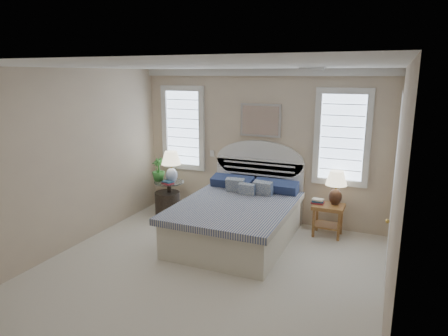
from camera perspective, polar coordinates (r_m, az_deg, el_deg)
floor at (r=5.41m, az=-3.73°, el=-15.60°), size 4.50×5.00×0.01m
ceiling at (r=4.74m, az=-4.24°, el=14.32°), size 4.50×5.00×0.01m
wall_back at (r=7.16m, az=5.24°, el=3.09°), size 4.50×0.02×2.70m
wall_left at (r=6.24m, az=-22.66°, el=0.59°), size 0.02×5.00×2.70m
wall_right at (r=4.39m, az=23.22°, el=-4.53°), size 0.02×5.00×2.70m
crown_molding at (r=7.01m, az=5.36°, el=13.47°), size 4.50×0.08×0.12m
hvac_vent at (r=5.10m, az=12.58°, el=13.75°), size 0.30×0.20×0.02m
switch_plate at (r=7.53m, az=-1.71°, el=2.10°), size 0.08×0.01×0.12m
window_left at (r=7.72m, az=-5.81°, el=5.70°), size 0.90×0.06×1.60m
window_right at (r=6.81m, az=16.52°, el=4.19°), size 0.90×0.06×1.60m
painting at (r=7.06m, az=5.21°, el=6.80°), size 0.74×0.04×0.58m
closet_door at (r=5.59m, az=23.03°, el=-2.44°), size 0.02×1.80×2.40m
bed at (r=6.47m, az=2.14°, el=-6.86°), size 1.72×2.28×1.47m
side_table_left at (r=7.67m, az=-7.81°, el=-3.71°), size 0.56×0.56×0.63m
nightstand_right at (r=6.79m, az=14.65°, el=-6.30°), size 0.50×0.40×0.53m
floor_pot at (r=7.70m, az=-8.06°, el=-4.98°), size 0.53×0.53×0.43m
lamp_left at (r=7.48m, az=-7.54°, el=0.68°), size 0.39×0.39×0.60m
lamp_right at (r=6.73m, az=15.73°, el=-2.20°), size 0.41×0.41×0.56m
potted_plant at (r=7.66m, az=-9.36°, el=-0.23°), size 0.25×0.25×0.43m
books_left at (r=7.45m, az=-8.03°, el=-2.06°), size 0.23×0.19×0.05m
books_right at (r=6.77m, az=13.24°, el=-4.65°), size 0.20×0.15×0.08m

